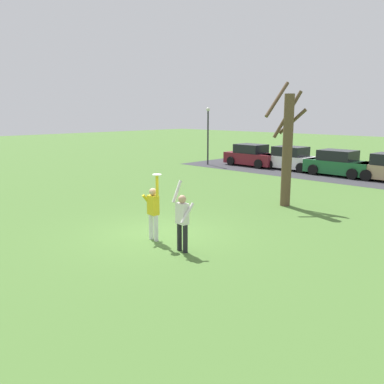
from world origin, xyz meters
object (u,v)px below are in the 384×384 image
(person_catcher, at_px, (153,209))
(lamppost_by_lot, at_px, (208,130))
(parked_car_white, at_px, (291,159))
(parked_car_green, at_px, (339,164))
(parked_car_maroon, at_px, (252,156))
(frisbee_disc, at_px, (157,175))
(person_defender, at_px, (182,218))
(bare_tree_tall, at_px, (287,146))

(person_catcher, relative_size, lamppost_by_lot, 0.49)
(person_catcher, bearing_deg, parked_car_white, 111.81)
(person_catcher, distance_m, parked_car_white, 17.73)
(parked_car_green, bearing_deg, parked_car_maroon, -178.54)
(parked_car_white, distance_m, lamppost_by_lot, 6.56)
(frisbee_disc, relative_size, lamppost_by_lot, 0.06)
(person_defender, height_order, bare_tree_tall, bare_tree_tall)
(parked_car_maroon, xyz_separation_m, lamppost_by_lot, (-2.79, -1.78, 1.86))
(person_defender, bearing_deg, bare_tree_tall, -76.91)
(parked_car_maroon, height_order, bare_tree_tall, bare_tree_tall)
(person_catcher, xyz_separation_m, parked_car_white, (-5.18, 16.95, -0.25))
(frisbee_disc, relative_size, parked_car_maroon, 0.06)
(person_catcher, distance_m, parked_car_green, 16.74)
(person_defender, xyz_separation_m, bare_tree_tall, (-1.04, 7.17, 1.56))
(person_catcher, bearing_deg, lamppost_by_lot, 131.56)
(person_defender, xyz_separation_m, parked_car_green, (-3.04, 16.77, -0.25))
(parked_car_green, xyz_separation_m, bare_tree_tall, (2.00, -9.60, 1.81))
(parked_car_white, distance_m, parked_car_green, 3.54)
(frisbee_disc, height_order, parked_car_green, frisbee_disc)
(parked_car_white, height_order, parked_car_green, same)
(parked_car_maroon, relative_size, parked_car_white, 1.00)
(person_defender, height_order, parked_car_green, person_defender)
(bare_tree_tall, xyz_separation_m, lamppost_by_lot, (-11.49, 7.86, 0.05))
(person_catcher, height_order, person_defender, person_catcher)
(person_catcher, bearing_deg, person_defender, -0.00)
(bare_tree_tall, bearing_deg, person_catcher, -92.88)
(person_defender, height_order, parked_car_maroon, person_defender)
(person_defender, distance_m, parked_car_green, 17.05)
(parked_car_white, height_order, lamppost_by_lot, lamppost_by_lot)
(person_catcher, xyz_separation_m, person_defender, (1.40, -0.12, -0.00))
(frisbee_disc, height_order, parked_car_white, frisbee_disc)
(person_defender, bearing_deg, parked_car_white, -64.11)
(person_catcher, height_order, parked_car_maroon, person_catcher)
(person_catcher, xyz_separation_m, bare_tree_tall, (0.35, 7.06, 1.56))
(parked_car_green, height_order, bare_tree_tall, bare_tree_tall)
(person_defender, xyz_separation_m, frisbee_disc, (-1.17, 0.10, 1.11))
(person_catcher, relative_size, frisbee_disc, 7.75)
(person_catcher, relative_size, bare_tree_tall, 0.40)
(lamppost_by_lot, bearing_deg, bare_tree_tall, -34.38)
(frisbee_disc, xyz_separation_m, parked_car_white, (-5.40, 16.97, -1.37))
(person_defender, distance_m, lamppost_by_lot, 19.64)
(parked_car_white, distance_m, bare_tree_tall, 11.48)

